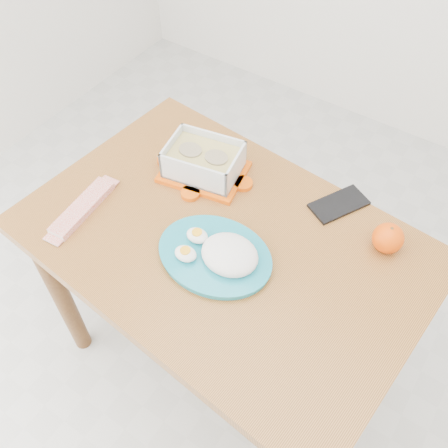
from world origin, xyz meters
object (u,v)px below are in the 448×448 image
Objects in this scene: smartphone at (339,204)px; rice_plate at (219,254)px; food_container at (204,161)px; orange_fruit at (388,238)px; dining_table at (224,264)px.

rice_plate is at bearing -89.26° from smartphone.
food_container is at bearing -136.63° from smartphone.
orange_fruit is at bearing 35.68° from rice_plate.
dining_table is 0.16m from rice_plate.
food_container is 1.65× the size of smartphone.
food_container is at bearing 129.22° from rice_plate.
smartphone is (-0.16, 0.07, -0.04)m from orange_fruit.
orange_fruit is 0.18m from smartphone.
dining_table is 0.36m from smartphone.
smartphone is at bearing 4.58° from food_container.
orange_fruit is at bearing -6.77° from food_container.
rice_plate is (0.03, -0.06, 0.14)m from dining_table.
smartphone is (0.38, 0.11, -0.04)m from food_container.
rice_plate is 0.38m from smartphone.
dining_table is at bearing 110.93° from rice_plate.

